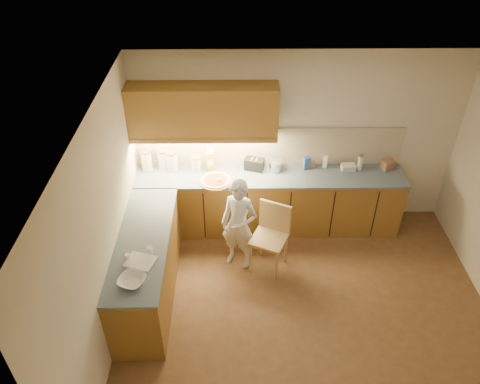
{
  "coord_description": "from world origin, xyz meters",
  "views": [
    {
      "loc": [
        -0.86,
        -3.67,
        4.61
      ],
      "look_at": [
        -0.8,
        1.2,
        1.0
      ],
      "focal_mm": 35.0,
      "sensor_mm": 36.0,
      "label": 1
    }
  ],
  "objects_px": {
    "child": "(239,225)",
    "oil_jug": "(210,161)",
    "pizza_on_board": "(216,181)",
    "wooden_chair": "(271,232)",
    "toaster": "(254,164)"
  },
  "relations": [
    {
      "from": "wooden_chair",
      "to": "toaster",
      "type": "bearing_deg",
      "value": 126.37
    },
    {
      "from": "pizza_on_board",
      "to": "wooden_chair",
      "type": "relative_size",
      "value": 0.47
    },
    {
      "from": "oil_jug",
      "to": "toaster",
      "type": "relative_size",
      "value": 1.11
    },
    {
      "from": "oil_jug",
      "to": "toaster",
      "type": "distance_m",
      "value": 0.62
    },
    {
      "from": "wooden_chair",
      "to": "toaster",
      "type": "distance_m",
      "value": 1.06
    },
    {
      "from": "toaster",
      "to": "wooden_chair",
      "type": "bearing_deg",
      "value": -60.65
    },
    {
      "from": "toaster",
      "to": "child",
      "type": "bearing_deg",
      "value": -86.18
    },
    {
      "from": "toaster",
      "to": "pizza_on_board",
      "type": "bearing_deg",
      "value": -132.98
    },
    {
      "from": "pizza_on_board",
      "to": "child",
      "type": "xyz_separation_m",
      "value": [
        0.31,
        -0.61,
        -0.27
      ]
    },
    {
      "from": "child",
      "to": "wooden_chair",
      "type": "bearing_deg",
      "value": 18.12
    },
    {
      "from": "pizza_on_board",
      "to": "toaster",
      "type": "bearing_deg",
      "value": 29.52
    },
    {
      "from": "child",
      "to": "wooden_chair",
      "type": "relative_size",
      "value": 1.39
    },
    {
      "from": "oil_jug",
      "to": "toaster",
      "type": "bearing_deg",
      "value": 0.3
    },
    {
      "from": "pizza_on_board",
      "to": "oil_jug",
      "type": "height_order",
      "value": "oil_jug"
    },
    {
      "from": "child",
      "to": "oil_jug",
      "type": "distance_m",
      "value": 1.07
    }
  ]
}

